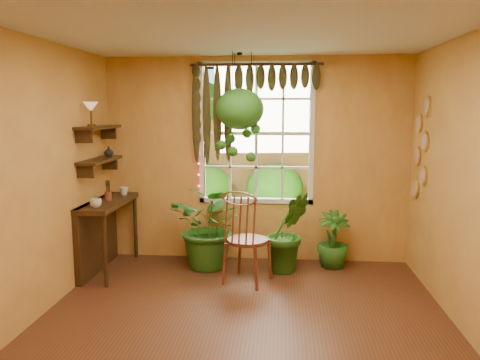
# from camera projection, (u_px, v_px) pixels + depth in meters

# --- Properties ---
(floor) EXTENTS (4.50, 4.50, 0.00)m
(floor) POSITION_uv_depth(u_px,v_px,m) (241.00, 337.00, 4.18)
(floor) COLOR #552D18
(floor) RESTS_ON ground
(ceiling) EXTENTS (4.50, 4.50, 0.00)m
(ceiling) POSITION_uv_depth(u_px,v_px,m) (241.00, 24.00, 3.78)
(ceiling) COLOR silver
(ceiling) RESTS_ON wall_back
(wall_back) EXTENTS (4.00, 0.00, 4.00)m
(wall_back) POSITION_uv_depth(u_px,v_px,m) (256.00, 160.00, 6.19)
(wall_back) COLOR gold
(wall_back) RESTS_ON floor
(wall_left) EXTENTS (0.00, 4.50, 4.50)m
(wall_left) POSITION_uv_depth(u_px,v_px,m) (17.00, 185.00, 4.16)
(wall_left) COLOR gold
(wall_left) RESTS_ON floor
(window) EXTENTS (1.52, 0.10, 1.86)m
(window) POSITION_uv_depth(u_px,v_px,m) (256.00, 133.00, 6.17)
(window) COLOR white
(window) RESTS_ON wall_back
(valance_vine) EXTENTS (1.70, 0.12, 1.10)m
(valance_vine) POSITION_uv_depth(u_px,v_px,m) (249.00, 89.00, 5.97)
(valance_vine) COLOR #3C2610
(valance_vine) RESTS_ON window
(string_lights) EXTENTS (0.03, 0.03, 1.54)m
(string_lights) POSITION_uv_depth(u_px,v_px,m) (198.00, 130.00, 6.14)
(string_lights) COLOR #FF2633
(string_lights) RESTS_ON window
(wall_plates) EXTENTS (0.04, 0.32, 1.10)m
(wall_plates) POSITION_uv_depth(u_px,v_px,m) (421.00, 149.00, 5.53)
(wall_plates) COLOR #FFEDD0
(wall_plates) RESTS_ON wall_right
(counter_ledge) EXTENTS (0.40, 1.20, 0.90)m
(counter_ledge) POSITION_uv_depth(u_px,v_px,m) (100.00, 228.00, 5.85)
(counter_ledge) COLOR #3C2610
(counter_ledge) RESTS_ON floor
(shelf_lower) EXTENTS (0.25, 0.90, 0.04)m
(shelf_lower) POSITION_uv_depth(u_px,v_px,m) (100.00, 160.00, 5.72)
(shelf_lower) COLOR #3C2610
(shelf_lower) RESTS_ON wall_left
(shelf_upper) EXTENTS (0.25, 0.90, 0.04)m
(shelf_upper) POSITION_uv_depth(u_px,v_px,m) (99.00, 127.00, 5.66)
(shelf_upper) COLOR #3C2610
(shelf_upper) RESTS_ON wall_left
(backyard) EXTENTS (14.00, 10.00, 12.00)m
(backyard) POSITION_uv_depth(u_px,v_px,m) (278.00, 141.00, 10.73)
(backyard) COLOR #265016
(backyard) RESTS_ON ground
(windsor_chair) EXTENTS (0.61, 0.63, 1.28)m
(windsor_chair) POSITION_uv_depth(u_px,v_px,m) (246.00, 252.00, 5.45)
(windsor_chair) COLOR brown
(windsor_chair) RESTS_ON floor
(potted_plant_left) EXTENTS (1.24, 1.18, 1.08)m
(potted_plant_left) POSITION_uv_depth(u_px,v_px,m) (211.00, 226.00, 5.94)
(potted_plant_left) COLOR #154B14
(potted_plant_left) RESTS_ON floor
(potted_plant_mid) EXTENTS (0.68, 0.61, 1.01)m
(potted_plant_mid) POSITION_uv_depth(u_px,v_px,m) (288.00, 232.00, 5.82)
(potted_plant_mid) COLOR #154B14
(potted_plant_mid) RESTS_ON floor
(potted_plant_right) EXTENTS (0.48, 0.48, 0.73)m
(potted_plant_right) POSITION_uv_depth(u_px,v_px,m) (333.00, 240.00, 5.99)
(potted_plant_right) COLOR #154B14
(potted_plant_right) RESTS_ON floor
(hanging_basket) EXTENTS (0.59, 0.59, 1.34)m
(hanging_basket) POSITION_uv_depth(u_px,v_px,m) (240.00, 116.00, 5.76)
(hanging_basket) COLOR black
(hanging_basket) RESTS_ON ceiling
(cup_a) EXTENTS (0.16, 0.16, 0.10)m
(cup_a) POSITION_uv_depth(u_px,v_px,m) (96.00, 203.00, 5.36)
(cup_a) COLOR silver
(cup_a) RESTS_ON counter_ledge
(cup_b) EXTENTS (0.14, 0.14, 0.11)m
(cup_b) POSITION_uv_depth(u_px,v_px,m) (124.00, 191.00, 6.13)
(cup_b) COLOR beige
(cup_b) RESTS_ON counter_ledge
(brush_jar) EXTENTS (0.09, 0.09, 0.31)m
(brush_jar) POSITION_uv_depth(u_px,v_px,m) (108.00, 190.00, 5.79)
(brush_jar) COLOR brown
(brush_jar) RESTS_ON counter_ledge
(shelf_vase) EXTENTS (0.15, 0.15, 0.13)m
(shelf_vase) POSITION_uv_depth(u_px,v_px,m) (109.00, 151.00, 5.98)
(shelf_vase) COLOR #B2AD99
(shelf_vase) RESTS_ON shelf_lower
(tiffany_lamp) EXTENTS (0.17, 0.17, 0.28)m
(tiffany_lamp) POSITION_uv_depth(u_px,v_px,m) (91.00, 108.00, 5.38)
(tiffany_lamp) COLOR #553B18
(tiffany_lamp) RESTS_ON shelf_upper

